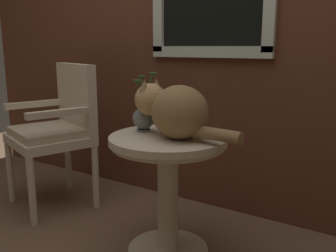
# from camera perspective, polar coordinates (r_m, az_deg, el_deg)

# --- Properties ---
(back_wall) EXTENTS (4.00, 0.07, 2.60)m
(back_wall) POSITION_cam_1_polar(r_m,az_deg,el_deg) (2.49, 3.65, 17.89)
(back_wall) COLOR #562D1E
(back_wall) RESTS_ON ground_plane
(wicker_side_table) EXTENTS (0.58, 0.58, 0.63)m
(wicker_side_table) POSITION_cam_1_polar(r_m,az_deg,el_deg) (1.86, 0.00, -7.10)
(wicker_side_table) COLOR beige
(wicker_side_table) RESTS_ON ground_plane
(wicker_chair) EXTENTS (0.62, 0.60, 0.94)m
(wicker_chair) POSITION_cam_1_polar(r_m,az_deg,el_deg) (2.58, -16.45, 0.09)
(wicker_chair) COLOR beige
(wicker_chair) RESTS_ON ground_plane
(cat) EXTENTS (0.59, 0.28, 0.27)m
(cat) POSITION_cam_1_polar(r_m,az_deg,el_deg) (1.75, 1.11, 2.44)
(cat) COLOR olive
(cat) RESTS_ON wicker_side_table
(pewter_vase_with_ivy) EXTENTS (0.11, 0.12, 0.30)m
(pewter_vase_with_ivy) POSITION_cam_1_polar(r_m,az_deg,el_deg) (1.90, -3.79, 1.89)
(pewter_vase_with_ivy) COLOR slate
(pewter_vase_with_ivy) RESTS_ON wicker_side_table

